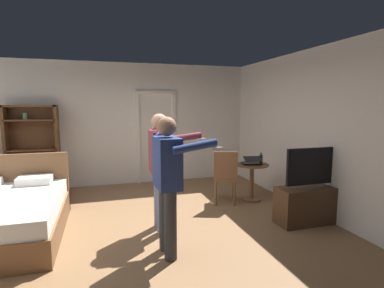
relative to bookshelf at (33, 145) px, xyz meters
The scene contains 14 objects.
ground_plane 3.34m from the bookshelf, 54.78° to the right, with size 6.36×6.36×0.00m, color olive.
wall_back 1.90m from the bookshelf, ahead, with size 6.02×0.12×2.75m, color silver.
wall_right 5.47m from the bookshelf, 28.57° to the right, with size 0.12×5.79×2.75m, color silver.
doorway_frame 2.59m from the bookshelf, ahead, with size 0.93×0.08×2.13m.
bookshelf is the anchor object (origin of this frame).
tv_flatscreen 5.41m from the bookshelf, 34.37° to the right, with size 1.13×0.40×1.17m.
side_table 4.46m from the bookshelf, 23.43° to the right, with size 0.62×0.62×0.70m.
laptop 4.42m from the bookshelf, 24.14° to the right, with size 0.38×0.38×0.16m.
bottle_on_table 4.60m from the bookshelf, 23.66° to the right, with size 0.06×0.06×0.22m.
wooden_chair 3.97m from the bookshelf, 27.94° to the right, with size 0.54×0.54×0.99m.
person_blue_shirt 3.98m from the bookshelf, 58.17° to the right, with size 0.73×0.61×1.68m.
person_striped_shirt 3.40m from the bookshelf, 50.70° to the right, with size 0.72×0.58×1.69m.
suitcase_dark 1.14m from the bookshelf, 69.86° to the right, with size 0.64×0.28×0.33m, color black.
suitcase_small 1.23m from the bookshelf, 71.74° to the right, with size 0.53×0.36×0.44m, color #4C1919.
Camera 1 is at (-0.48, -4.18, 1.82)m, focal length 28.12 mm.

